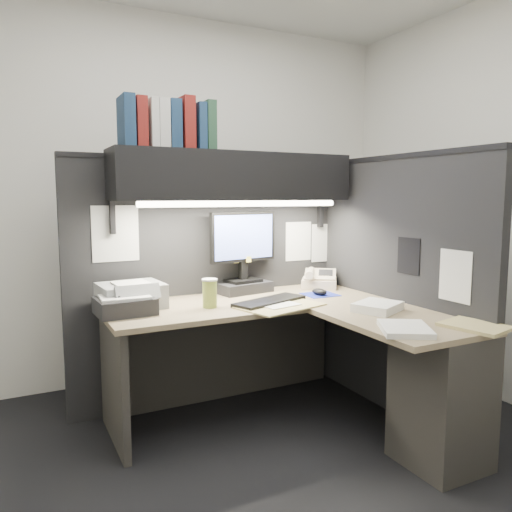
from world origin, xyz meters
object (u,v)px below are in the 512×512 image
Objects in this scene: telephone at (319,280)px; desk at (340,365)px; monitor at (243,261)px; keyboard at (269,301)px; overhead_shelf at (234,177)px; printer at (131,295)px; notebook_stack at (125,306)px; coffee_cup at (210,294)px.

desk is at bearing -79.36° from telephone.
monitor is (-0.21, 0.82, 0.50)m from desk.
desk is 3.44× the size of keyboard.
overhead_shelf is 0.98m from telephone.
overhead_shelf reaches higher than desk.
printer is at bearing 178.79° from monitor.
desk is at bearing -68.21° from overhead_shelf.
notebook_stack is (-0.07, -0.15, -0.03)m from printer.
monitor is 2.16× the size of telephone.
telephone is (0.57, -0.06, -0.17)m from monitor.
keyboard is at bearing -23.39° from printer.
printer reaches higher than telephone.
telephone is at bearing 0.43° from overhead_shelf.
monitor is at bearing 41.31° from coffee_cup.
desk is at bearing -40.50° from coffee_cup.
telephone is (0.37, 0.76, 0.34)m from desk.
overhead_shelf reaches higher than keyboard.
monitor is 0.80m from printer.
telephone is at bearing -1.92° from printer.
monitor is 0.44m from keyboard.
monitor is 3.43× the size of coffee_cup.
overhead_shelf is 2.86× the size of monitor.
telephone is at bearing 9.89° from keyboard.
coffee_cup is 0.45× the size of printer.
desk is 0.91m from telephone.
keyboard is at bearing -114.31° from telephone.
overhead_shelf is at bearing 0.07° from printer.
desk is 6.76× the size of telephone.
monitor is at bearing 69.60° from keyboard.
overhead_shelf reaches higher than monitor.
telephone is 1.44m from notebook_stack.
notebook_stack is at bearing 152.53° from desk.
desk is 0.57m from keyboard.
notebook_stack is (-1.42, -0.21, -0.00)m from telephone.
coffee_cup is 0.52× the size of notebook_stack.
keyboard is at bearing -101.02° from monitor.
telephone reaches higher than notebook_stack.
monitor reaches higher than keyboard.
overhead_shelf is 3.14× the size of keyboard.
notebook_stack is at bearing 173.37° from coffee_cup.
monitor reaches higher than telephone.
monitor is 0.60m from telephone.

